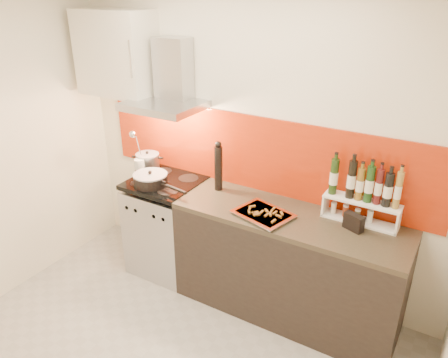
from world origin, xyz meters
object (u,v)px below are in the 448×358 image
Objects in this scene: range_stove at (167,226)px; counter at (287,265)px; pepper_mill at (218,167)px; stock_pot at (148,162)px; saute_pan at (151,180)px; baking_tray at (263,214)px.

range_stove is 1.20m from counter.
stock_pot is at bearing -179.94° from pepper_mill.
saute_pan is (-1.24, -0.13, 0.51)m from counter.
range_stove is at bearing -22.55° from stock_pot.
counter is 1.58m from stock_pot.
saute_pan is 1.06m from baking_tray.
baking_tray is (-0.18, -0.10, 0.47)m from counter.
pepper_mill is (0.77, 0.00, 0.12)m from stock_pot.
stock_pot reaches higher than baking_tray.
stock_pot is at bearing 175.69° from counter.
baking_tray is at bearing -9.43° from stock_pot.
saute_pan is 1.32× the size of pepper_mill.
counter is 3.72× the size of baking_tray.
range_stove is 0.84m from pepper_mill.
saute_pan reaches higher than range_stove.
pepper_mill is 0.90× the size of baking_tray.
pepper_mill is (-0.71, 0.11, 0.66)m from counter.
baking_tray is (1.06, 0.03, -0.05)m from saute_pan.
stock_pot reaches higher than counter.
baking_tray is at bearing -22.21° from pepper_mill.
range_stove is at bearing -166.55° from pepper_mill.
pepper_mill is (0.49, 0.12, 0.67)m from range_stove.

